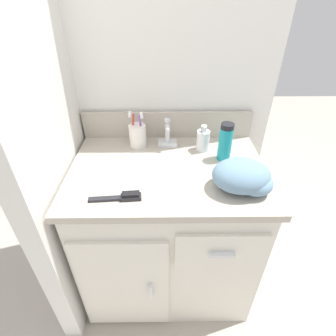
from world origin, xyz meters
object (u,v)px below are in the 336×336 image
soap_dispenser (203,140)px  hand_towel (244,177)px  toothbrush_cup (138,135)px  shaving_cream_can (225,142)px  hairbrush (123,197)px

soap_dispenser → hand_towel: bearing=-67.8°
toothbrush_cup → soap_dispenser: size_ratio=1.34×
shaving_cream_can → hand_towel: shaving_cream_can is taller
toothbrush_cup → soap_dispenser: 0.31m
hairbrush → hand_towel: hand_towel is taller
toothbrush_cup → hand_towel: toothbrush_cup is taller
toothbrush_cup → shaving_cream_can: bearing=-17.2°
toothbrush_cup → shaving_cream_can: toothbrush_cup is taller
hairbrush → hand_towel: 0.45m
soap_dispenser → shaving_cream_can: (0.08, -0.08, 0.03)m
toothbrush_cup → hand_towel: bearing=-38.2°
shaving_cream_can → hairbrush: (-0.41, -0.27, -0.07)m
hairbrush → shaving_cream_can: bearing=28.6°
soap_dispenser → hairbrush: size_ratio=0.68×
toothbrush_cup → shaving_cream_can: (0.39, -0.12, 0.03)m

